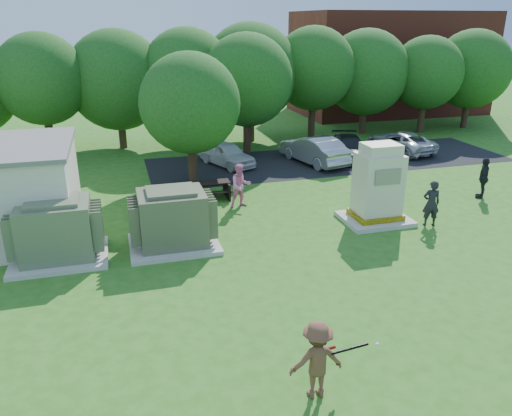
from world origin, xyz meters
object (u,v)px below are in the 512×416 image
object	(u,v)px
transformer_right	(173,220)
person_walking_right	(483,178)
generator_cabinet	(378,188)
car_white	(227,154)
car_silver_a	(314,150)
picnic_table	(210,188)
person_at_picnic	(241,186)
car_silver_b	(400,142)
car_dark	(349,148)
batter	(317,360)
person_by_generator	(431,203)
transformer_left	(56,232)

from	to	relation	value
transformer_right	person_walking_right	distance (m)	13.69
generator_cabinet	car_white	distance (m)	10.11
transformer_right	car_silver_a	xyz separation A→B (m)	(8.67, 8.69, -0.22)
transformer_right	picnic_table	distance (m)	5.03
person_at_picnic	person_walking_right	distance (m)	10.59
car_white	car_silver_b	size ratio (longest dim) A/B	0.83
person_walking_right	car_dark	world-z (taller)	person_walking_right
batter	person_walking_right	distance (m)	15.08
person_by_generator	generator_cabinet	bearing A→B (deg)	-13.58
batter	car_dark	world-z (taller)	batter
generator_cabinet	car_silver_b	xyz separation A→B (m)	(6.68, 9.36, -0.72)
person_walking_right	car_silver_a	bearing A→B (deg)	-107.01
generator_cabinet	person_at_picnic	xyz separation A→B (m)	(-4.61, 2.99, -0.43)
batter	car_white	world-z (taller)	batter
person_at_picnic	car_dark	xyz separation A→B (m)	(7.78, 5.88, -0.30)
transformer_left	transformer_right	xyz separation A→B (m)	(3.70, 0.00, 0.00)
transformer_left	transformer_right	size ratio (longest dim) A/B	1.00
transformer_left	generator_cabinet	bearing A→B (deg)	0.89
person_at_picnic	car_silver_b	distance (m)	12.97
transformer_left	person_at_picnic	world-z (taller)	transformer_left
person_by_generator	car_dark	distance (m)	9.92
car_dark	car_silver_b	size ratio (longest dim) A/B	0.95
picnic_table	person_at_picnic	distance (m)	1.78
car_silver_a	car_dark	bearing A→B (deg)	174.65
transformer_left	car_white	world-z (taller)	transformer_left
person_by_generator	person_walking_right	distance (m)	4.61
car_white	car_dark	bearing A→B (deg)	-27.83
person_walking_right	car_white	xyz separation A→B (m)	(-9.59, 8.14, -0.27)
generator_cabinet	car_dark	xyz separation A→B (m)	(3.17, 8.87, -0.73)
person_by_generator	picnic_table	bearing A→B (deg)	-20.74
car_silver_a	batter	bearing A→B (deg)	53.93
person_walking_right	car_silver_a	size ratio (longest dim) A/B	0.39
transformer_left	batter	distance (m)	9.88
car_white	transformer_left	bearing A→B (deg)	-152.89
generator_cabinet	picnic_table	distance (m)	7.20
car_white	car_silver_a	xyz separation A→B (m)	(4.64, -0.84, 0.12)
batter	person_by_generator	bearing A→B (deg)	-132.85
picnic_table	car_silver_a	world-z (taller)	car_silver_a
picnic_table	car_white	size ratio (longest dim) A/B	0.48
batter	car_silver_a	world-z (taller)	batter
person_by_generator	person_walking_right	world-z (taller)	person_walking_right
batter	car_silver_a	xyz separation A→B (m)	(6.75, 16.82, -0.11)
generator_cabinet	person_by_generator	distance (m)	2.05
batter	car_dark	size ratio (longest dim) A/B	0.41
batter	person_walking_right	size ratio (longest dim) A/B	0.96
person_at_picnic	car_dark	bearing A→B (deg)	32.61
person_at_picnic	car_silver_a	distance (m)	7.78
batter	person_at_picnic	distance (m)	11.37
person_by_generator	person_at_picnic	size ratio (longest dim) A/B	0.97
transformer_right	person_at_picnic	distance (m)	4.49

